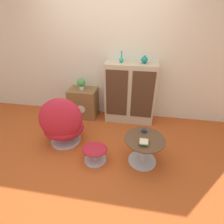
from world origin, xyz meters
TOP-DOWN VIEW (x-y plane):
  - ground_plane at (0.00, 0.00)m, footprint 12.00×12.00m
  - wall_back at (0.00, 1.45)m, footprint 6.40×0.06m
  - sideboard at (0.47, 1.22)m, footprint 0.96×0.41m
  - tv_console at (-0.50, 1.21)m, footprint 0.57×0.42m
  - egg_chair at (-0.56, 0.25)m, footprint 0.82×0.78m
  - ottoman at (0.06, -0.06)m, footprint 0.39×0.34m
  - coffee_table at (0.79, 0.04)m, footprint 0.59×0.59m
  - vase_leftmost at (0.28, 1.22)m, footprint 0.08×0.08m
  - vase_inner_left at (0.69, 1.22)m, footprint 0.12×0.12m
  - potted_plant at (-0.52, 1.21)m, footprint 0.17×0.17m
  - teacup at (0.77, 0.20)m, footprint 0.11×0.11m
  - book_stack at (0.77, -0.08)m, footprint 0.13×0.13m

SIDE VIEW (x-z plane):
  - ground_plane at x=0.00m, z-range 0.00..0.00m
  - ottoman at x=0.06m, z-range 0.05..0.32m
  - coffee_table at x=0.79m, z-range 0.05..0.50m
  - tv_console at x=-0.50m, z-range 0.00..0.62m
  - egg_chair at x=-0.56m, z-range -0.05..0.85m
  - teacup at x=0.77m, z-range 0.44..0.49m
  - book_stack at x=0.77m, z-range 0.45..0.50m
  - sideboard at x=0.47m, z-range 0.00..1.20m
  - potted_plant at x=-0.52m, z-range 0.63..0.86m
  - vase_leftmost at x=0.28m, z-range 1.16..1.36m
  - vase_inner_left at x=0.69m, z-range 1.20..1.33m
  - wall_back at x=0.00m, z-range 0.00..2.60m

